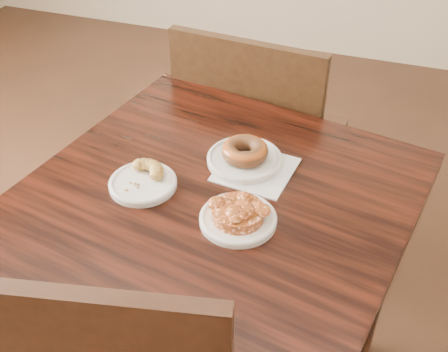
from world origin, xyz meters
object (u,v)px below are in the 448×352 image
(apple_fritter, at_px, (238,211))
(chair_far, at_px, (266,141))
(cruller_fragment, at_px, (142,177))
(glazed_donut, at_px, (245,151))
(cafe_table, at_px, (216,306))

(apple_fritter, bearing_deg, chair_far, 99.65)
(chair_far, xyz_separation_m, cruller_fragment, (-0.11, -0.67, 0.33))
(apple_fritter, bearing_deg, glazed_donut, 103.25)
(glazed_donut, height_order, cruller_fragment, glazed_donut)
(cafe_table, relative_size, cruller_fragment, 7.74)
(cafe_table, height_order, cruller_fragment, cruller_fragment)
(glazed_donut, xyz_separation_m, cruller_fragment, (-0.19, -0.15, -0.01))
(glazed_donut, xyz_separation_m, apple_fritter, (0.05, -0.19, -0.01))
(cafe_table, xyz_separation_m, cruller_fragment, (-0.16, -0.02, 0.40))
(chair_far, bearing_deg, cruller_fragment, 85.83)
(glazed_donut, relative_size, cruller_fragment, 1.03)
(chair_far, bearing_deg, glazed_donut, 103.57)
(apple_fritter, relative_size, cruller_fragment, 1.38)
(apple_fritter, bearing_deg, cafe_table, 140.05)
(cafe_table, relative_size, chair_far, 0.89)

